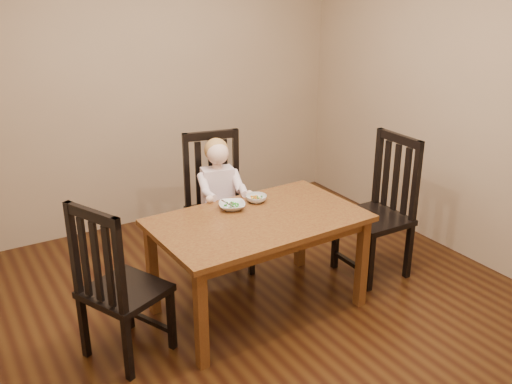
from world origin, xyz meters
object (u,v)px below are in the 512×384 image
chair_left (117,286)px  bowl_veg (256,199)px  chair_child (217,205)px  chair_right (380,209)px  toddler (219,191)px  bowl_peas (232,206)px  dining_table (258,229)px

chair_left → bowl_veg: 1.23m
chair_child → chair_left: 1.35m
chair_right → toddler: (-1.07, 0.71, 0.13)m
chair_right → bowl_veg: (-0.98, 0.28, 0.20)m
chair_child → bowl_peas: (-0.14, -0.52, 0.21)m
chair_left → toddler: chair_left is taller
chair_child → bowl_veg: bearing=110.3°
dining_table → bowl_veg: 0.31m
dining_table → toddler: toddler is taller
bowl_peas → bowl_veg: bearing=7.1°
toddler → chair_left: bearing=45.6°
chair_child → chair_left: (-1.10, -0.78, -0.02)m
bowl_veg → dining_table: bearing=-118.2°
chair_left → bowl_peas: chair_left is taller
dining_table → chair_child: 0.76m
chair_right → bowl_peas: (-1.20, 0.25, 0.20)m
chair_left → bowl_peas: (0.95, 0.26, 0.23)m
chair_child → chair_left: bearing=47.3°
chair_right → bowl_veg: bearing=74.6°
chair_child → toddler: 0.15m
dining_table → chair_right: (1.12, -0.02, -0.09)m
chair_right → bowl_veg: chair_right is taller
chair_child → chair_right: size_ratio=0.98×
chair_right → chair_child: bearing=54.3°
chair_left → bowl_peas: bearing=81.7°
dining_table → chair_left: chair_left is taller
chair_left → chair_right: size_ratio=0.94×
chair_child → dining_table: bearing=96.8°
chair_child → chair_right: 1.31m
bowl_peas → bowl_veg: bowl_veg is taller
chair_left → bowl_veg: (1.17, 0.29, 0.24)m
chair_child → bowl_peas: chair_child is taller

